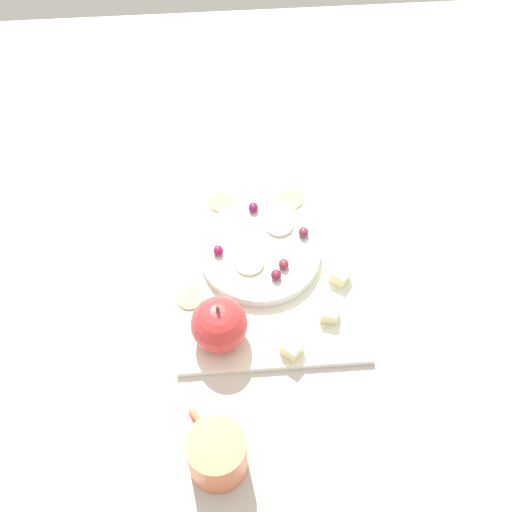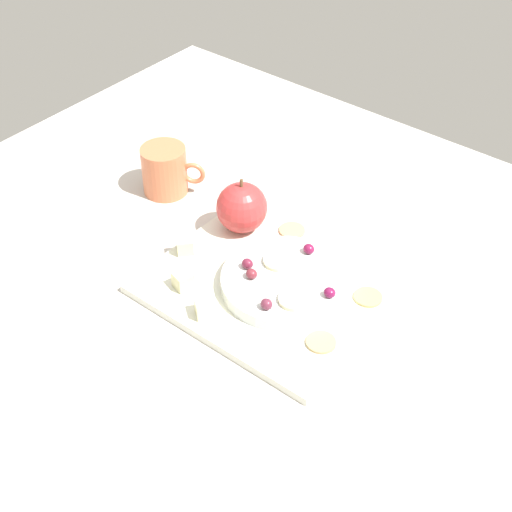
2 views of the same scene
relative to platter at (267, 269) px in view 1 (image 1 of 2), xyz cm
name	(u,v)px [view 1 (image 1 of 2)]	position (x,y,z in cm)	size (l,w,h in cm)	color
table	(282,280)	(-0.55, -2.30, -2.66)	(125.24, 109.57, 4.09)	#BCB7B0
platter	(267,269)	(0.00, 0.00, 0.00)	(32.87, 27.47, 1.24)	silver
serving_dish	(260,252)	(2.06, 0.86, 1.61)	(18.27, 18.27, 1.97)	silver
apple_whole	(219,325)	(-11.37, 7.49, 4.57)	(7.89, 7.89, 7.89)	#BC3131
apple_stem	(218,308)	(-11.37, 7.49, 9.11)	(0.50, 0.50, 1.20)	brown
cheese_cube_0	(292,348)	(-14.31, -2.37, 1.83)	(2.43, 2.43, 2.43)	beige
cheese_cube_1	(330,313)	(-9.22, -8.19, 1.83)	(2.43, 2.43, 2.43)	beige
cheese_cube_2	(340,275)	(-3.06, -10.50, 1.83)	(2.43, 2.43, 2.43)	beige
cracker_0	(221,202)	(12.53, 6.30, 0.82)	(4.03, 4.03, 0.40)	tan
cracker_1	(190,298)	(-4.74, 11.64, 0.82)	(4.03, 4.03, 0.40)	tan
cracker_2	(291,199)	(12.35, -4.87, 0.82)	(4.03, 4.03, 0.40)	tan
grape_0	(276,275)	(-3.28, -1.03, 3.36)	(1.69, 1.52, 1.53)	maroon
grape_1	(218,251)	(1.57, 7.15, 3.33)	(1.69, 1.52, 1.48)	maroon
grape_2	(253,207)	(9.20, 1.42, 3.30)	(1.69, 1.52, 1.42)	maroon
grape_3	(287,264)	(-1.49, -2.72, 3.32)	(1.69, 1.52, 1.46)	maroon
grape_4	(304,232)	(3.94, -5.81, 3.37)	(1.69, 1.52, 1.56)	brown
apple_slice_0	(249,263)	(-0.66, 2.69, 2.89)	(4.44, 4.44, 0.60)	beige
apple_slice_1	(281,224)	(6.01, -2.59, 2.89)	(4.44, 4.44, 0.60)	beige
cup	(217,454)	(-28.71, 8.56, 3.49)	(10.06, 7.49, 8.21)	#D26F47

